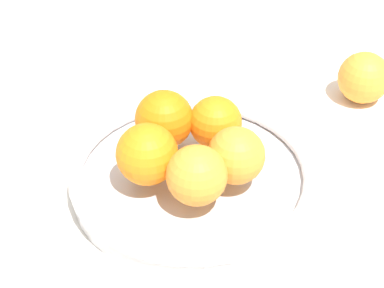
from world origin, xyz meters
name	(u,v)px	position (x,y,z in m)	size (l,w,h in m)	color
ground_plane	(192,189)	(0.00, 0.00, 0.00)	(4.00, 4.00, 0.00)	silver
fruit_bowl	(192,178)	(0.00, 0.00, 0.02)	(0.31, 0.31, 0.04)	silver
orange_pile	(188,144)	(0.00, 0.00, 0.07)	(0.18, 0.18, 0.07)	orange
stray_orange	(364,78)	(-0.18, 0.27, 0.04)	(0.08, 0.08, 0.08)	orange
napkin_folded	(113,67)	(-0.30, -0.10, 0.00)	(0.15, 0.15, 0.01)	beige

